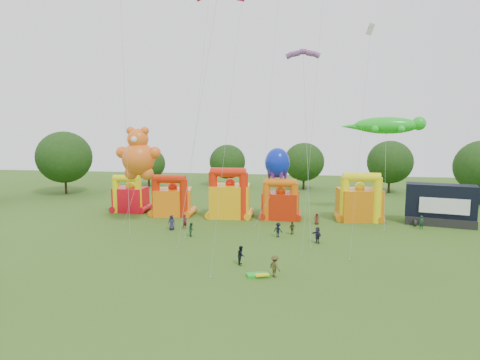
# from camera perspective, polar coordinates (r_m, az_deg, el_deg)

# --- Properties ---
(ground) EXTENTS (160.00, 160.00, 0.00)m
(ground) POSITION_cam_1_polar(r_m,az_deg,el_deg) (36.23, -4.55, -14.67)
(ground) COLOR #375818
(ground) RESTS_ON ground
(tree_ring) EXTENTS (123.77, 125.87, 12.07)m
(tree_ring) POSITION_cam_1_polar(r_m,az_deg,el_deg) (35.20, -6.32, -4.68)
(tree_ring) COLOR #352314
(tree_ring) RESTS_ON ground
(bouncy_castle_0) EXTENTS (4.88, 4.04, 5.87)m
(bouncy_castle_0) POSITION_cam_1_polar(r_m,az_deg,el_deg) (68.29, -14.44, -2.25)
(bouncy_castle_0) COLOR red
(bouncy_castle_0) RESTS_ON ground
(bouncy_castle_1) EXTENTS (6.14, 5.29, 6.23)m
(bouncy_castle_1) POSITION_cam_1_polar(r_m,az_deg,el_deg) (64.42, -9.00, -2.59)
(bouncy_castle_1) COLOR orange
(bouncy_castle_1) RESTS_ON ground
(bouncy_castle_2) EXTENTS (5.91, 4.86, 7.42)m
(bouncy_castle_2) POSITION_cam_1_polar(r_m,az_deg,el_deg) (62.22, -1.37, -2.45)
(bouncy_castle_2) COLOR #FFAE0D
(bouncy_castle_2) RESTS_ON ground
(bouncy_castle_3) EXTENTS (5.32, 4.41, 5.96)m
(bouncy_castle_3) POSITION_cam_1_polar(r_m,az_deg,el_deg) (61.59, 5.42, -3.09)
(bouncy_castle_3) COLOR red
(bouncy_castle_3) RESTS_ON ground
(bouncy_castle_4) EXTENTS (6.43, 5.56, 6.94)m
(bouncy_castle_4) POSITION_cam_1_polar(r_m,az_deg,el_deg) (62.70, 15.63, -2.82)
(bouncy_castle_4) COLOR orange
(bouncy_castle_4) RESTS_ON ground
(stage_trailer) EXTENTS (9.31, 5.22, 5.54)m
(stage_trailer) POSITION_cam_1_polar(r_m,az_deg,el_deg) (63.81, 25.14, -3.04)
(stage_trailer) COLOR black
(stage_trailer) RESTS_ON ground
(teddy_bear_kite) EXTENTS (6.12, 4.34, 13.31)m
(teddy_bear_kite) POSITION_cam_1_polar(r_m,az_deg,el_deg) (58.21, -13.52, 2.37)
(teddy_bear_kite) COLOR orange
(teddy_bear_kite) RESTS_ON ground
(gecko_kite) EXTENTS (12.04, 11.84, 14.69)m
(gecko_kite) POSITION_cam_1_polar(r_m,az_deg,el_deg) (63.12, 18.83, 2.30)
(gecko_kite) COLOR #1CC71F
(gecko_kite) RESTS_ON ground
(octopus_kite) EXTENTS (4.55, 6.97, 10.27)m
(octopus_kite) POSITION_cam_1_polar(r_m,az_deg,el_deg) (59.96, 4.16, -0.87)
(octopus_kite) COLOR #0C22B6
(octopus_kite) RESTS_ON ground
(parafoil_kites) EXTENTS (28.29, 13.29, 32.18)m
(parafoil_kites) POSITION_cam_1_polar(r_m,az_deg,el_deg) (52.65, -8.37, 8.46)
(parafoil_kites) COLOR red
(parafoil_kites) RESTS_ON ground
(diamond_kites) EXTENTS (21.16, 19.60, 34.00)m
(diamond_kites) POSITION_cam_1_polar(r_m,az_deg,el_deg) (47.24, 3.95, 8.49)
(diamond_kites) COLOR #CD0939
(diamond_kites) RESTS_ON ground
(folded_kite_bundle) EXTENTS (2.22, 1.60, 0.31)m
(folded_kite_bundle) POSITION_cam_1_polar(r_m,az_deg,el_deg) (39.44, 2.49, -12.53)
(folded_kite_bundle) COLOR green
(folded_kite_bundle) RESTS_ON ground
(spectator_0) EXTENTS (0.97, 0.64, 1.97)m
(spectator_0) POSITION_cam_1_polar(r_m,az_deg,el_deg) (55.90, -9.10, -5.61)
(spectator_0) COLOR #24243D
(spectator_0) RESTS_ON ground
(spectator_1) EXTENTS (0.77, 0.83, 1.90)m
(spectator_1) POSITION_cam_1_polar(r_m,az_deg,el_deg) (56.29, -7.35, -5.52)
(spectator_1) COLOR #4E161F
(spectator_1) RESTS_ON ground
(spectator_2) EXTENTS (0.79, 0.94, 1.70)m
(spectator_2) POSITION_cam_1_polar(r_m,az_deg,el_deg) (52.62, -6.47, -6.56)
(spectator_2) COLOR #1D4829
(spectator_2) RESTS_ON ground
(spectator_3) EXTENTS (1.32, 1.11, 1.77)m
(spectator_3) POSITION_cam_1_polar(r_m,az_deg,el_deg) (52.10, 5.10, -6.64)
(spectator_3) COLOR black
(spectator_3) RESTS_ON ground
(spectator_4) EXTENTS (0.97, 0.92, 1.61)m
(spectator_4) POSITION_cam_1_polar(r_m,az_deg,el_deg) (53.50, 6.98, -6.37)
(spectator_4) COLOR #3F3A19
(spectator_4) RESTS_ON ground
(spectator_5) EXTENTS (1.42, 1.77, 1.88)m
(spectator_5) POSITION_cam_1_polar(r_m,az_deg,el_deg) (50.18, 10.27, -7.23)
(spectator_5) COLOR #232238
(spectator_5) RESTS_ON ground
(spectator_6) EXTENTS (0.78, 0.52, 1.55)m
(spectator_6) POSITION_cam_1_polar(r_m,az_deg,el_deg) (59.13, 10.20, -5.11)
(spectator_6) COLOR #522017
(spectator_6) RESTS_ON ground
(spectator_7) EXTENTS (0.75, 0.60, 1.79)m
(spectator_7) POSITION_cam_1_polar(r_m,az_deg,el_deg) (60.39, 23.06, -5.23)
(spectator_7) COLOR #16371F
(spectator_7) RESTS_ON ground
(spectator_8) EXTENTS (0.76, 0.95, 1.86)m
(spectator_8) POSITION_cam_1_polar(r_m,az_deg,el_deg) (42.24, 0.15, -10.00)
(spectator_8) COLOR black
(spectator_8) RESTS_ON ground
(spectator_9) EXTENTS (1.42, 1.43, 1.98)m
(spectator_9) POSITION_cam_1_polar(r_m,az_deg,el_deg) (39.15, 4.67, -11.38)
(spectator_9) COLOR #453C1B
(spectator_9) RESTS_ON ground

